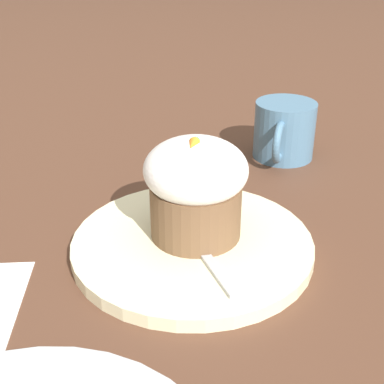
% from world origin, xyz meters
% --- Properties ---
extents(ground_plane, '(4.00, 4.00, 0.00)m').
position_xyz_m(ground_plane, '(0.00, 0.00, 0.00)').
color(ground_plane, '#513323').
extents(dessert_plate, '(0.25, 0.25, 0.01)m').
position_xyz_m(dessert_plate, '(0.00, 0.00, 0.01)').
color(dessert_plate, beige).
rests_on(dessert_plate, ground_plane).
extents(carrot_cake, '(0.11, 0.11, 0.11)m').
position_xyz_m(carrot_cake, '(-0.01, -0.00, 0.07)').
color(carrot_cake, brown).
rests_on(carrot_cake, dessert_plate).
extents(spoon, '(0.09, 0.08, 0.01)m').
position_xyz_m(spoon, '(0.02, 0.02, 0.02)').
color(spoon, '#B7B7BC').
rests_on(spoon, dessert_plate).
extents(coffee_cup, '(0.12, 0.09, 0.08)m').
position_xyz_m(coffee_cup, '(-0.27, 0.05, 0.04)').
color(coffee_cup, teal).
rests_on(coffee_cup, ground_plane).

